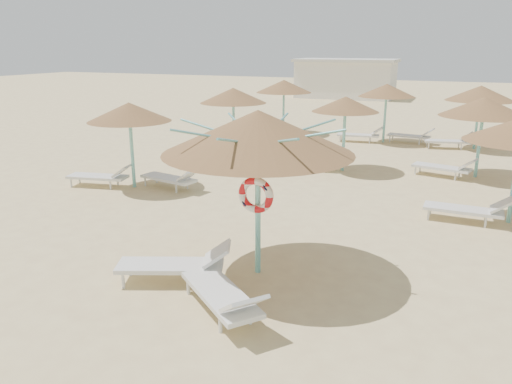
% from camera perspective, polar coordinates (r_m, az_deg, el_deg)
% --- Properties ---
extents(ground, '(120.00, 120.00, 0.00)m').
position_cam_1_polar(ground, '(9.96, -2.30, -9.42)').
color(ground, '#DDC787').
rests_on(ground, ground).
extents(main_palapa, '(3.59, 3.59, 3.22)m').
position_cam_1_polar(main_palapa, '(9.22, 0.23, 6.80)').
color(main_palapa, '#6EBFBC').
rests_on(main_palapa, ground).
extents(lounger_main_a, '(2.22, 1.41, 0.78)m').
position_cam_1_polar(lounger_main_a, '(9.64, -8.93, -8.12)').
color(lounger_main_a, silver).
rests_on(lounger_main_a, ground).
extents(lounger_main_b, '(2.07, 1.86, 0.78)m').
position_cam_1_polar(lounger_main_b, '(8.42, -3.69, -11.72)').
color(lounger_main_b, silver).
rests_on(lounger_main_b, ground).
extents(palapa_field, '(14.25, 13.86, 2.72)m').
position_cam_1_polar(palapa_field, '(19.57, 11.69, 10.12)').
color(palapa_field, '#6EBFBC').
rests_on(palapa_field, ground).
extents(service_hut, '(8.40, 4.40, 3.25)m').
position_cam_1_polar(service_hut, '(44.30, 10.21, 12.67)').
color(service_hut, silver).
rests_on(service_hut, ground).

